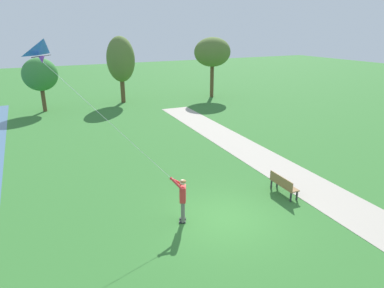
{
  "coord_description": "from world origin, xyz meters",
  "views": [
    {
      "loc": [
        -6.11,
        -9.59,
        6.95
      ],
      "look_at": [
        -0.74,
        1.26,
        2.75
      ],
      "focal_mm": 31.58,
      "sensor_mm": 36.0,
      "label": 1
    }
  ],
  "objects_px": {
    "flying_kite": "(46,52)",
    "tree_lakeside_near": "(40,75)",
    "person_kite_flyer": "(182,196)",
    "tree_treeline_center": "(121,60)",
    "tree_lakeside_far": "(212,52)",
    "park_bench_near_walkway": "(283,184)"
  },
  "relations": [
    {
      "from": "person_kite_flyer",
      "to": "park_bench_near_walkway",
      "type": "xyz_separation_m",
      "value": [
        4.84,
        0.03,
        -0.54
      ]
    },
    {
      "from": "park_bench_near_walkway",
      "to": "tree_lakeside_far",
      "type": "distance_m",
      "value": 22.41
    },
    {
      "from": "flying_kite",
      "to": "tree_lakeside_far",
      "type": "relative_size",
      "value": 0.8
    },
    {
      "from": "person_kite_flyer",
      "to": "flying_kite",
      "type": "relative_size",
      "value": 0.38
    },
    {
      "from": "person_kite_flyer",
      "to": "park_bench_near_walkway",
      "type": "bearing_deg",
      "value": 0.39
    },
    {
      "from": "person_kite_flyer",
      "to": "park_bench_near_walkway",
      "type": "distance_m",
      "value": 4.87
    },
    {
      "from": "tree_treeline_center",
      "to": "flying_kite",
      "type": "bearing_deg",
      "value": -110.96
    },
    {
      "from": "flying_kite",
      "to": "tree_treeline_center",
      "type": "xyz_separation_m",
      "value": [
        7.67,
        20.03,
        -2.13
      ]
    },
    {
      "from": "tree_lakeside_near",
      "to": "tree_treeline_center",
      "type": "height_order",
      "value": "tree_treeline_center"
    },
    {
      "from": "flying_kite",
      "to": "park_bench_near_walkway",
      "type": "relative_size",
      "value": 3.19
    },
    {
      "from": "flying_kite",
      "to": "tree_lakeside_far",
      "type": "bearing_deg",
      "value": 47.96
    },
    {
      "from": "flying_kite",
      "to": "tree_treeline_center",
      "type": "bearing_deg",
      "value": 69.04
    },
    {
      "from": "tree_lakeside_far",
      "to": "person_kite_flyer",
      "type": "bearing_deg",
      "value": -122.07
    },
    {
      "from": "tree_lakeside_near",
      "to": "person_kite_flyer",
      "type": "bearing_deg",
      "value": -81.12
    },
    {
      "from": "person_kite_flyer",
      "to": "tree_treeline_center",
      "type": "relative_size",
      "value": 0.29
    },
    {
      "from": "flying_kite",
      "to": "tree_lakeside_near",
      "type": "height_order",
      "value": "flying_kite"
    },
    {
      "from": "flying_kite",
      "to": "tree_treeline_center",
      "type": "relative_size",
      "value": 0.78
    },
    {
      "from": "tree_lakeside_near",
      "to": "tree_lakeside_far",
      "type": "height_order",
      "value": "tree_lakeside_far"
    },
    {
      "from": "park_bench_near_walkway",
      "to": "tree_lakeside_near",
      "type": "bearing_deg",
      "value": 110.96
    },
    {
      "from": "person_kite_flyer",
      "to": "tree_lakeside_far",
      "type": "xyz_separation_m",
      "value": [
        12.88,
        20.56,
        3.49
      ]
    },
    {
      "from": "tree_lakeside_near",
      "to": "tree_treeline_center",
      "type": "distance_m",
      "value": 7.24
    },
    {
      "from": "flying_kite",
      "to": "person_kite_flyer",
      "type": "bearing_deg",
      "value": -27.38
    }
  ]
}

